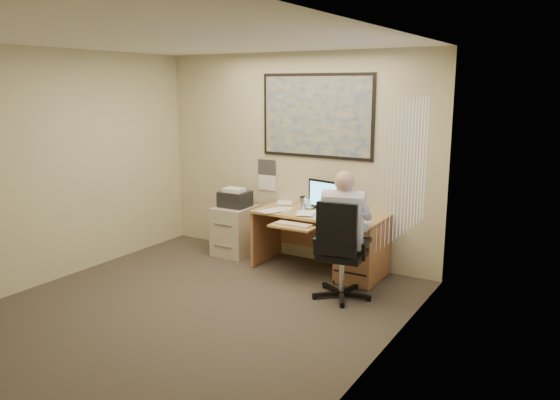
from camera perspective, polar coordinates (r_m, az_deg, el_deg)
The scene contains 8 objects.
room_shell at distance 5.37m, azimuth -10.29°, elevation 1.73°, with size 4.00×4.50×2.70m.
desk at distance 6.67m, azimuth 6.81°, elevation -4.20°, with size 1.60×0.97×1.12m.
world_map at distance 6.97m, azimuth 3.82°, elevation 8.75°, with size 1.56×0.03×1.06m, color #1E4C93.
wall_calendar at distance 7.44m, azimuth -1.38°, elevation 2.62°, with size 0.28×0.01×0.42m, color white.
window_blinds at distance 5.06m, azimuth 13.08°, elevation 3.29°, with size 0.06×1.40×1.30m, color beige, non-canonical shape.
filing_cabinet at distance 7.50m, azimuth -4.68°, elevation -2.70°, with size 0.49×0.58×0.92m.
office_chair at distance 5.98m, azimuth 6.21°, elevation -7.28°, with size 0.74×0.74×1.10m.
person at distance 5.94m, azimuth 6.69°, elevation -3.64°, with size 0.58×0.83×1.39m, color silver, non-canonical shape.
Camera 1 is at (3.50, -3.96, 2.28)m, focal length 35.00 mm.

